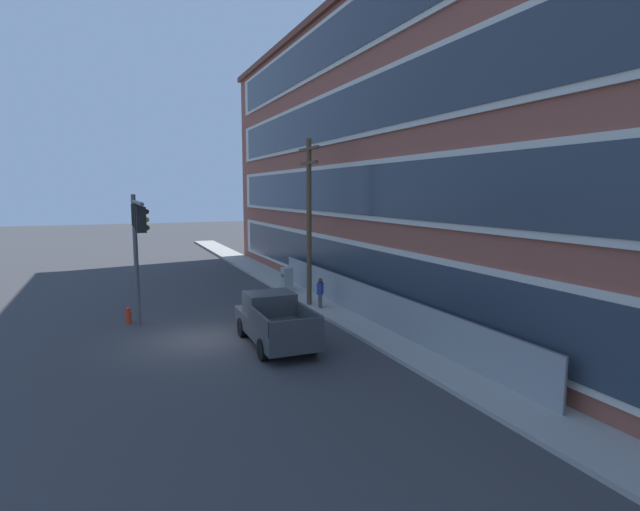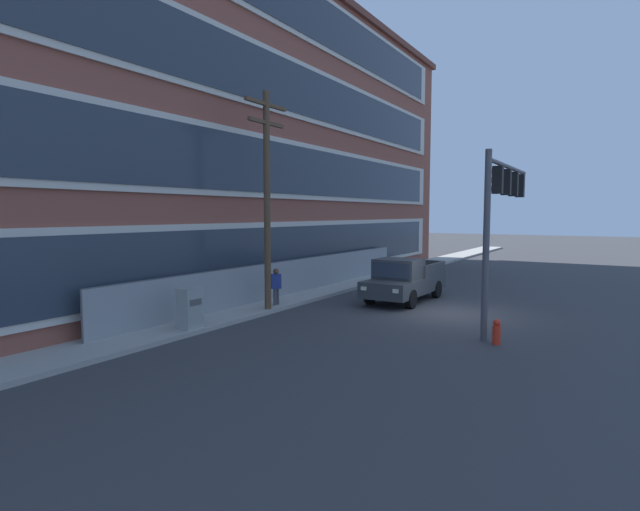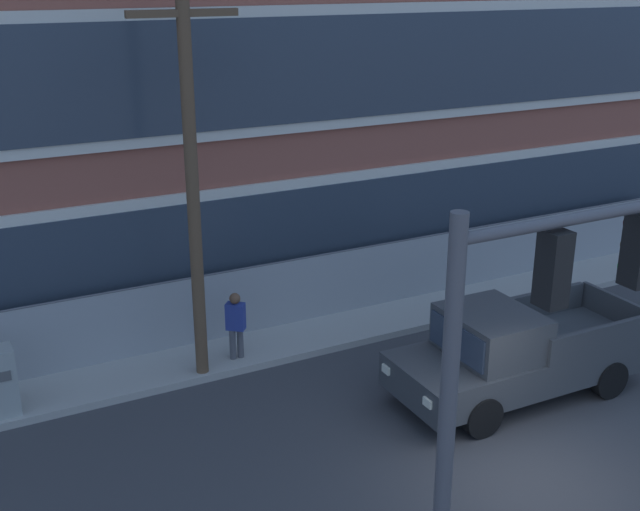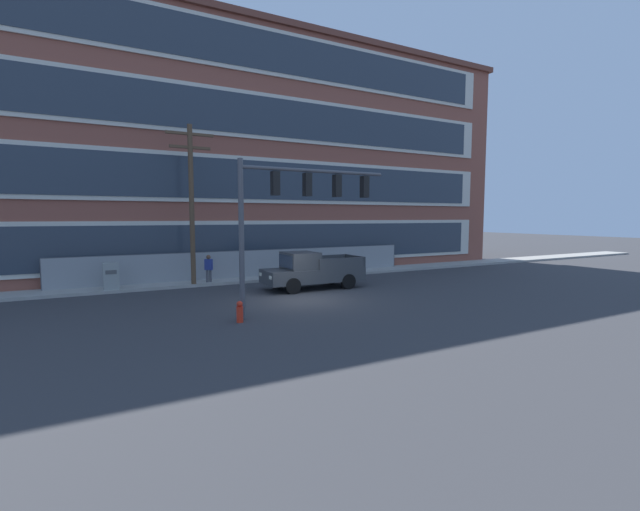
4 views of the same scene
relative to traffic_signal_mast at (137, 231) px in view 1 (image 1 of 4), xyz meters
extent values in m
plane|color=#38383A|center=(1.40, 2.22, -4.44)|extent=(160.00, 160.00, 0.00)
cube|color=#9E9B93|center=(1.40, 9.26, -4.36)|extent=(80.00, 2.20, 0.16)
cube|color=brown|center=(-0.49, 15.74, 3.40)|extent=(46.05, 10.75, 15.67)
cube|color=beige|center=(-0.49, 10.30, -2.28)|extent=(42.36, 0.10, 2.82)
cube|color=#2D3844|center=(-0.49, 10.24, -2.28)|extent=(40.52, 0.06, 2.35)
cube|color=beige|center=(-0.49, 10.30, 1.64)|extent=(42.36, 0.10, 2.82)
cube|color=#2D3844|center=(-0.49, 10.24, 1.64)|extent=(40.52, 0.06, 2.35)
cube|color=beige|center=(-0.49, 10.30, 5.56)|extent=(42.36, 0.10, 2.82)
cube|color=#2D3844|center=(-0.49, 10.24, 5.56)|extent=(40.52, 0.06, 2.35)
cube|color=beige|center=(-0.49, 10.30, 9.47)|extent=(42.36, 0.10, 2.82)
cube|color=#2D3844|center=(-0.49, 10.24, 9.47)|extent=(40.52, 0.06, 2.35)
cube|color=gray|center=(1.63, 9.78, -3.56)|extent=(21.83, 0.04, 1.75)
cylinder|color=#4C4C51|center=(-9.28, 9.78, -3.56)|extent=(0.06, 0.06, 1.75)
cylinder|color=#4C4C51|center=(12.55, 9.78, -3.56)|extent=(0.06, 0.06, 1.75)
cylinder|color=#4C4C51|center=(1.63, 9.78, -2.68)|extent=(21.83, 0.05, 0.05)
cylinder|color=#4C4C51|center=(-2.19, 0.00, -1.48)|extent=(0.20, 0.20, 5.90)
cylinder|color=#4C4C51|center=(0.92, 0.00, 1.17)|extent=(6.22, 0.14, 0.14)
cube|color=black|center=(-0.83, 0.00, 0.62)|extent=(0.28, 0.32, 0.90)
cylinder|color=red|center=(-0.83, 0.18, 0.90)|extent=(0.04, 0.18, 0.18)
cylinder|color=#503E08|center=(-0.83, 0.18, 0.62)|extent=(0.04, 0.18, 0.18)
cylinder|color=#0A4011|center=(-0.83, 0.18, 0.34)|extent=(0.04, 0.18, 0.18)
cube|color=black|center=(0.52, 0.00, 0.62)|extent=(0.28, 0.32, 0.90)
cylinder|color=#4B0807|center=(0.52, 0.18, 0.90)|extent=(0.04, 0.18, 0.18)
cylinder|color=#503E08|center=(0.52, 0.18, 0.62)|extent=(0.04, 0.18, 0.18)
cylinder|color=green|center=(0.52, 0.18, 0.34)|extent=(0.04, 0.18, 0.18)
cube|color=black|center=(1.87, 0.00, 0.62)|extent=(0.28, 0.32, 0.90)
cylinder|color=#4B0807|center=(1.87, 0.18, 0.90)|extent=(0.04, 0.18, 0.18)
cylinder|color=#503E08|center=(1.87, 0.18, 0.62)|extent=(0.04, 0.18, 0.18)
cylinder|color=green|center=(1.87, 0.18, 0.34)|extent=(0.04, 0.18, 0.18)
cube|color=black|center=(3.22, 0.00, 0.62)|extent=(0.28, 0.32, 0.90)
cylinder|color=#4B0807|center=(3.22, 0.18, 0.90)|extent=(0.04, 0.18, 0.18)
cylinder|color=gold|center=(3.22, 0.18, 0.62)|extent=(0.04, 0.18, 0.18)
cylinder|color=#0A4011|center=(3.22, 0.18, 0.34)|extent=(0.04, 0.18, 0.18)
cube|color=#383A3D|center=(3.25, 4.79, -3.69)|extent=(5.35, 2.12, 0.70)
cube|color=#383A3D|center=(2.51, 4.80, -2.90)|extent=(1.62, 1.91, 0.87)
cube|color=#283342|center=(1.69, 4.81, -2.90)|extent=(0.08, 1.68, 0.65)
cube|color=#383A3D|center=(4.44, 3.81, -3.06)|extent=(2.66, 0.16, 0.56)
cube|color=#383A3D|center=(4.46, 5.74, -3.06)|extent=(2.66, 0.16, 0.56)
cube|color=#383A3D|center=(5.88, 4.75, -3.06)|extent=(0.13, 1.97, 0.56)
cylinder|color=black|center=(1.64, 3.87, -4.04)|extent=(0.80, 0.27, 0.80)
cylinder|color=black|center=(1.67, 5.76, -4.04)|extent=(0.80, 0.27, 0.80)
cylinder|color=black|center=(4.84, 3.82, -4.04)|extent=(0.80, 0.27, 0.80)
cylinder|color=black|center=(4.86, 5.71, -4.04)|extent=(0.80, 0.27, 0.80)
cube|color=white|center=(0.56, 4.11, -3.58)|extent=(0.06, 0.24, 0.16)
cube|color=white|center=(0.58, 5.54, -3.58)|extent=(0.06, 0.24, 0.16)
cylinder|color=brown|center=(-2.20, 8.40, -0.10)|extent=(0.26, 0.26, 8.67)
cube|color=brown|center=(-2.20, 8.40, 3.73)|extent=(2.49, 0.14, 0.14)
cube|color=brown|center=(-2.20, 8.40, 3.03)|extent=(2.12, 0.14, 0.14)
cube|color=#939993|center=(-6.22, 8.57, -3.68)|extent=(0.73, 0.55, 1.52)
cube|color=#515151|center=(-6.22, 8.28, -3.37)|extent=(0.51, 0.02, 0.20)
cylinder|color=#4C4C51|center=(-1.40, 8.65, -4.01)|extent=(0.14, 0.14, 0.85)
cylinder|color=#4C4C51|center=(-1.22, 8.65, -4.01)|extent=(0.14, 0.14, 0.85)
cube|color=navy|center=(-1.31, 8.65, -3.29)|extent=(0.46, 0.44, 0.60)
sphere|color=brown|center=(-1.31, 8.65, -2.87)|extent=(0.24, 0.24, 0.24)
cylinder|color=red|center=(-2.44, -0.44, -4.15)|extent=(0.24, 0.24, 0.58)
sphere|color=red|center=(-2.44, -0.44, -3.77)|extent=(0.22, 0.22, 0.22)
camera|label=1|loc=(21.56, -1.02, 1.59)|focal=28.00mm
camera|label=2|loc=(-17.88, -3.60, -0.48)|focal=28.00mm
camera|label=3|loc=(-7.05, -6.23, 3.77)|focal=45.00mm
camera|label=4|loc=(-7.08, -15.13, -0.65)|focal=24.00mm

